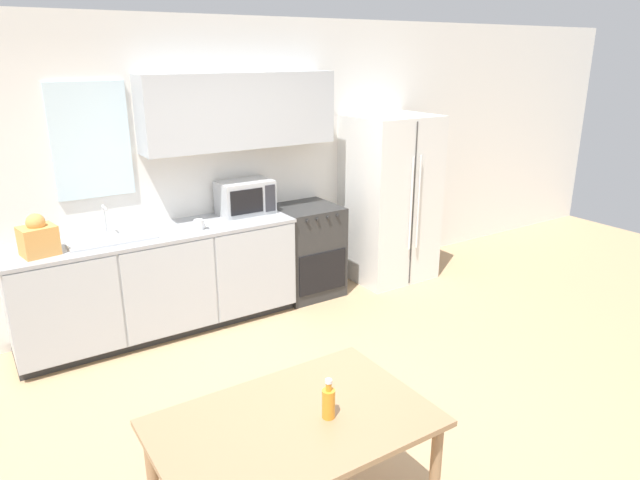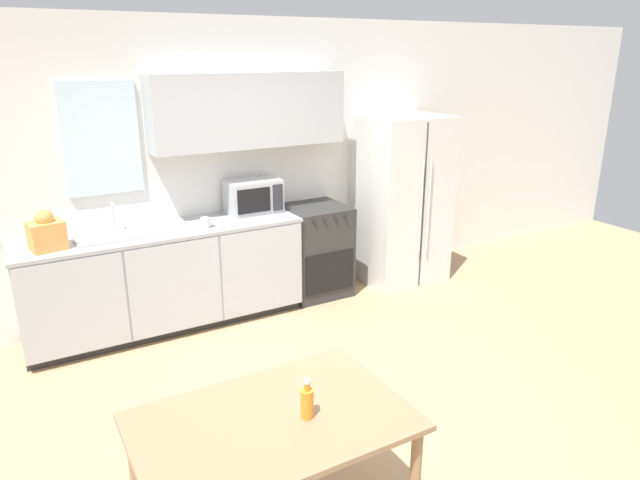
# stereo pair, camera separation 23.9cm
# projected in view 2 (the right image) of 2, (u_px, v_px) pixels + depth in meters

# --- Properties ---
(ground_plane) EXTENTS (12.00, 12.00, 0.00)m
(ground_plane) POSITION_uv_depth(u_px,v_px,m) (306.00, 413.00, 3.96)
(ground_plane) COLOR tan
(wall_back) EXTENTS (12.00, 0.38, 2.70)m
(wall_back) POSITION_uv_depth(u_px,v_px,m) (204.00, 159.00, 5.27)
(wall_back) COLOR silver
(wall_back) RESTS_ON ground_plane
(kitchen_counter) EXTENTS (2.43, 0.63, 0.92)m
(kitchen_counter) POSITION_uv_depth(u_px,v_px,m) (167.00, 278.00, 5.08)
(kitchen_counter) COLOR #333333
(kitchen_counter) RESTS_ON ground_plane
(oven_range) EXTENTS (0.62, 0.61, 0.92)m
(oven_range) POSITION_uv_depth(u_px,v_px,m) (315.00, 250.00, 5.81)
(oven_range) COLOR #2D2D2D
(oven_range) RESTS_ON ground_plane
(refrigerator) EXTENTS (0.87, 0.78, 1.77)m
(refrigerator) POSITION_uv_depth(u_px,v_px,m) (401.00, 200.00, 6.09)
(refrigerator) COLOR silver
(refrigerator) RESTS_ON ground_plane
(kitchen_sink) EXTENTS (0.69, 0.39, 0.26)m
(kitchen_sink) POSITION_uv_depth(u_px,v_px,m) (118.00, 234.00, 4.77)
(kitchen_sink) COLOR #B7BABC
(kitchen_sink) RESTS_ON kitchen_counter
(microwave) EXTENTS (0.51, 0.33, 0.32)m
(microwave) POSITION_uv_depth(u_px,v_px,m) (253.00, 196.00, 5.41)
(microwave) COLOR #B7BABC
(microwave) RESTS_ON kitchen_counter
(coffee_mug) EXTENTS (0.11, 0.08, 0.09)m
(coffee_mug) POSITION_uv_depth(u_px,v_px,m) (206.00, 223.00, 4.97)
(coffee_mug) COLOR white
(coffee_mug) RESTS_ON kitchen_counter
(grocery_bag_0) EXTENTS (0.28, 0.25, 0.32)m
(grocery_bag_0) POSITION_uv_depth(u_px,v_px,m) (46.00, 232.00, 4.40)
(grocery_bag_0) COLOR #DB994C
(grocery_bag_0) RESTS_ON kitchen_counter
(dining_table) EXTENTS (1.30, 0.85, 0.73)m
(dining_table) POSITION_uv_depth(u_px,v_px,m) (273.00, 435.00, 2.74)
(dining_table) COLOR #997551
(dining_table) RESTS_ON ground_plane
(drink_bottle) EXTENTS (0.06, 0.06, 0.21)m
(drink_bottle) POSITION_uv_depth(u_px,v_px,m) (307.00, 402.00, 2.70)
(drink_bottle) COLOR orange
(drink_bottle) RESTS_ON dining_table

